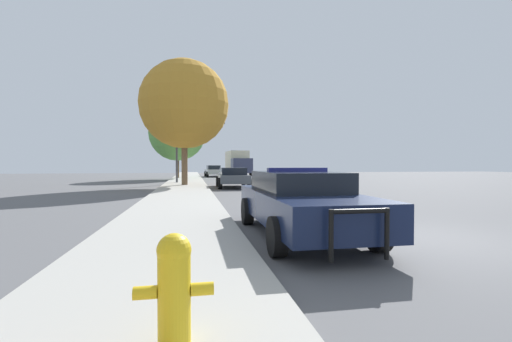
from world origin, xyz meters
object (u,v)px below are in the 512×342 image
police_car (300,201)px  tree_sidewalk_mid (184,104)px  car_background_midblock (233,177)px  traffic_light (195,131)px  fire_hydrant (174,286)px  car_background_distant (213,171)px  tree_sidewalk_far (177,133)px  box_truck (238,163)px

police_car → tree_sidewalk_mid: tree_sidewalk_mid is taller
car_background_midblock → traffic_light: bearing=118.3°
fire_hydrant → tree_sidewalk_mid: (-0.32, 21.11, 5.02)m
car_background_midblock → tree_sidewalk_mid: size_ratio=0.54×
car_background_distant → tree_sidewalk_far: tree_sidewalk_far is taller
traffic_light → car_background_distant: size_ratio=1.36×
car_background_midblock → box_truck: size_ratio=0.60×
traffic_light → fire_hydrant: bearing=-91.1°
fire_hydrant → tree_sidewalk_mid: bearing=90.9°
fire_hydrant → traffic_light: (0.45, 24.34, 3.49)m
tree_sidewalk_mid → tree_sidewalk_far: bearing=94.4°
tree_sidewalk_mid → car_background_midblock: bearing=-24.7°
police_car → tree_sidewalk_mid: 17.65m
traffic_light → tree_sidewalk_mid: (-0.78, -3.23, 1.53)m
car_background_distant → car_background_midblock: 19.28m
car_background_midblock → tree_sidewalk_far: bearing=108.0°
police_car → fire_hydrant: 5.02m
police_car → car_background_midblock: (0.35, 15.30, -0.04)m
fire_hydrant → car_background_midblock: bearing=81.9°
police_car → car_background_midblock: police_car is taller
fire_hydrant → traffic_light: traffic_light is taller
fire_hydrant → police_car: bearing=60.8°
car_background_midblock → tree_sidewalk_mid: tree_sidewalk_mid is taller
police_car → car_background_midblock: bearing=-91.1°
traffic_light → car_background_midblock: bearing=-63.2°
police_car → car_background_midblock: 15.30m
fire_hydrant → car_background_distant: car_background_distant is taller
box_truck → tree_sidewalk_far: 12.18m
fire_hydrant → tree_sidewalk_far: (-1.29, 33.54, 4.19)m
car_background_distant → car_background_midblock: car_background_distant is taller
tree_sidewalk_mid → car_background_distant: bearing=80.3°
fire_hydrant → tree_sidewalk_far: bearing=92.2°
car_background_midblock → box_truck: bearing=83.1°
tree_sidewalk_far → tree_sidewalk_mid: (0.96, -12.43, 0.83)m
police_car → tree_sidewalk_far: 29.68m
traffic_light → car_background_midblock: traffic_light is taller
car_background_distant → car_background_midblock: size_ratio=0.89×
police_car → traffic_light: 20.34m
traffic_light → tree_sidewalk_far: size_ratio=0.75×
traffic_light → tree_sidewalk_far: (-1.74, 9.20, 0.70)m
car_background_midblock → fire_hydrant: bearing=-96.6°
fire_hydrant → car_background_midblock: 19.88m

